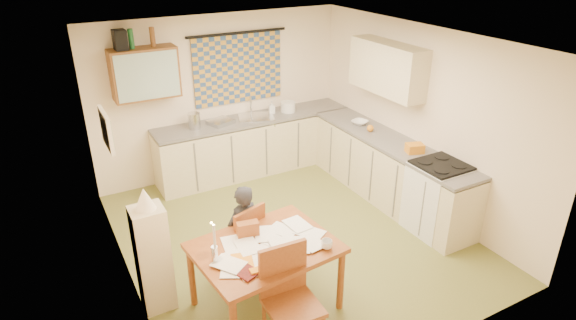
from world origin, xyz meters
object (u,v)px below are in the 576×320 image
person (243,233)px  shelf_stand (153,259)px  counter_right (388,170)px  dining_table (266,276)px  chair_far (241,253)px  stove (437,198)px  counter_back (258,144)px

person → shelf_stand: bearing=-17.8°
counter_right → person: (-2.55, -0.63, 0.12)m
dining_table → person: bearing=83.9°
chair_far → shelf_stand: size_ratio=0.80×
counter_right → dining_table: 2.83m
person → stove: bearing=154.6°
counter_back → stove: bearing=-65.8°
stove → shelf_stand: bearing=174.8°
dining_table → chair_far: chair_far is taller
counter_right → shelf_stand: bearing=-169.8°
dining_table → chair_far: size_ratio=1.55×
chair_far → stove: bearing=154.1°
counter_back → chair_far: size_ratio=3.56×
counter_back → dining_table: counter_back is taller
shelf_stand → person: bearing=0.3°
stove → chair_far: 2.61m
counter_right → person: size_ratio=2.58×
counter_back → person: bearing=-119.0°
shelf_stand → dining_table: bearing=-29.5°
counter_right → stove: size_ratio=3.09×
stove → chair_far: (-2.58, 0.36, -0.19)m
counter_back → shelf_stand: shelf_stand is taller
counter_right → chair_far: bearing=-167.0°
counter_back → person: size_ratio=2.89×
person → shelf_stand: (-0.99, -0.01, 0.01)m
counter_right → chair_far: size_ratio=3.18×
dining_table → person: size_ratio=1.26×
counter_right → counter_back: bearing=124.8°
stove → dining_table: stove is taller
dining_table → shelf_stand: bearing=145.0°
counter_back → chair_far: (-1.35, -2.36, -0.16)m
counter_right → stove: 0.96m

